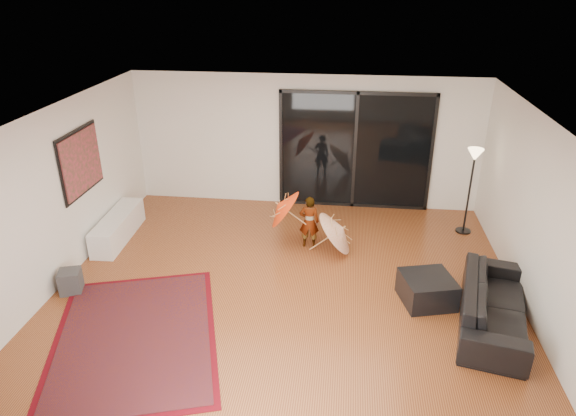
% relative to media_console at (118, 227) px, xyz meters
% --- Properties ---
extents(floor, '(7.00, 7.00, 0.00)m').
position_rel_media_console_xyz_m(floor, '(3.25, -1.48, -0.23)').
color(floor, '#975129').
rests_on(floor, ground).
extents(ceiling, '(7.00, 7.00, 0.00)m').
position_rel_media_console_xyz_m(ceiling, '(3.25, -1.48, 2.47)').
color(ceiling, white).
rests_on(ceiling, wall_back).
extents(wall_back, '(7.00, 0.00, 7.00)m').
position_rel_media_console_xyz_m(wall_back, '(3.25, 2.02, 1.12)').
color(wall_back, silver).
rests_on(wall_back, floor).
extents(wall_front, '(7.00, 0.00, 7.00)m').
position_rel_media_console_xyz_m(wall_front, '(3.25, -4.98, 1.12)').
color(wall_front, silver).
rests_on(wall_front, floor).
extents(wall_left, '(0.00, 7.00, 7.00)m').
position_rel_media_console_xyz_m(wall_left, '(-0.25, -1.48, 1.12)').
color(wall_left, silver).
rests_on(wall_left, floor).
extents(wall_right, '(0.00, 7.00, 7.00)m').
position_rel_media_console_xyz_m(wall_right, '(6.75, -1.48, 1.12)').
color(wall_right, silver).
rests_on(wall_right, floor).
extents(sliding_door, '(3.06, 0.07, 2.40)m').
position_rel_media_console_xyz_m(sliding_door, '(4.25, 1.98, 0.97)').
color(sliding_door, black).
rests_on(sliding_door, wall_back).
extents(painting, '(0.04, 1.28, 1.08)m').
position_rel_media_console_xyz_m(painting, '(-0.21, -0.48, 1.42)').
color(painting, black).
rests_on(painting, wall_left).
extents(media_console, '(0.48, 1.67, 0.46)m').
position_rel_media_console_xyz_m(media_console, '(0.00, 0.00, 0.00)').
color(media_console, white).
rests_on(media_console, floor).
extents(speaker, '(0.39, 0.39, 0.36)m').
position_rel_media_console_xyz_m(speaker, '(0.00, -1.75, -0.05)').
color(speaker, '#424244').
rests_on(speaker, floor).
extents(persian_rug, '(2.90, 3.46, 0.02)m').
position_rel_media_console_xyz_m(persian_rug, '(1.38, -2.70, -0.22)').
color(persian_rug, '#55070F').
rests_on(persian_rug, floor).
extents(sofa, '(1.30, 2.29, 0.63)m').
position_rel_media_console_xyz_m(sofa, '(6.20, -1.80, 0.08)').
color(sofa, black).
rests_on(sofa, floor).
extents(ottoman, '(0.87, 0.87, 0.41)m').
position_rel_media_console_xyz_m(ottoman, '(5.36, -1.37, -0.03)').
color(ottoman, black).
rests_on(ottoman, floor).
extents(floor_lamp, '(0.28, 0.28, 1.64)m').
position_rel_media_console_xyz_m(floor_lamp, '(6.35, 1.03, 1.06)').
color(floor_lamp, black).
rests_on(floor_lamp, floor).
extents(child, '(0.35, 0.23, 0.96)m').
position_rel_media_console_xyz_m(child, '(3.49, 0.12, 0.25)').
color(child, '#999999').
rests_on(child, floor).
extents(parasol_orange, '(0.59, 0.77, 0.85)m').
position_rel_media_console_xyz_m(parasol_orange, '(2.94, 0.07, 0.50)').
color(parasol_orange, red).
rests_on(parasol_orange, child).
extents(parasol_white, '(0.68, 0.84, 0.94)m').
position_rel_media_console_xyz_m(parasol_white, '(4.09, -0.03, 0.27)').
color(parasol_white, silver).
rests_on(parasol_white, floor).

